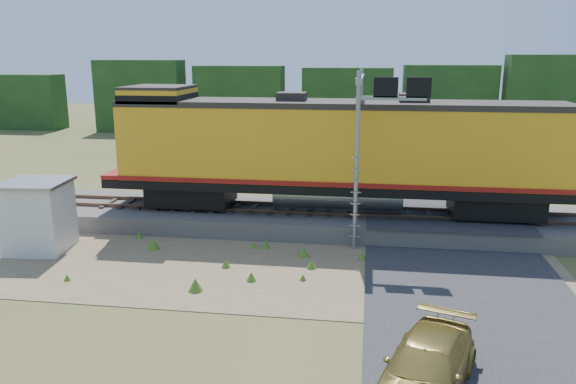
% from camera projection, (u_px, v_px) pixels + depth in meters
% --- Properties ---
extents(ground, '(140.00, 140.00, 0.00)m').
position_uv_depth(ground, '(270.00, 274.00, 20.76)').
color(ground, '#475123').
rests_on(ground, ground).
extents(ballast, '(70.00, 5.00, 0.80)m').
position_uv_depth(ballast, '(292.00, 218.00, 26.43)').
color(ballast, slate).
rests_on(ballast, ground).
extents(rails, '(70.00, 1.54, 0.16)m').
position_uv_depth(rails, '(292.00, 208.00, 26.31)').
color(rails, brown).
rests_on(rails, ballast).
extents(dirt_shoulder, '(26.00, 8.00, 0.03)m').
position_uv_depth(dirt_shoulder, '(221.00, 266.00, 21.51)').
color(dirt_shoulder, '#8C7754').
rests_on(dirt_shoulder, ground).
extents(road, '(7.00, 66.00, 0.86)m').
position_uv_depth(road, '(462.00, 274.00, 20.47)').
color(road, '#38383A').
rests_on(road, ground).
extents(tree_line_north, '(130.00, 3.00, 6.50)m').
position_uv_depth(tree_line_north, '(335.00, 104.00, 56.56)').
color(tree_line_north, '#1B3E16').
rests_on(tree_line_north, ground).
extents(weed_clumps, '(15.00, 6.20, 0.56)m').
position_uv_depth(weed_clumps, '(180.00, 268.00, 21.34)').
color(weed_clumps, '#4B7621').
rests_on(weed_clumps, ground).
extents(locomotive, '(21.46, 3.27, 5.54)m').
position_uv_depth(locomotive, '(332.00, 150.00, 25.39)').
color(locomotive, black).
rests_on(locomotive, rails).
extents(shed, '(2.69, 2.69, 2.93)m').
position_uv_depth(shed, '(38.00, 216.00, 22.93)').
color(shed, silver).
rests_on(shed, ground).
extents(signal_gantry, '(2.89, 6.20, 7.28)m').
position_uv_depth(signal_gantry, '(368.00, 113.00, 24.11)').
color(signal_gantry, gray).
rests_on(signal_gantry, ground).
extents(car, '(3.20, 4.85, 1.31)m').
position_uv_depth(car, '(426.00, 368.00, 13.29)').
color(car, olive).
rests_on(car, ground).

